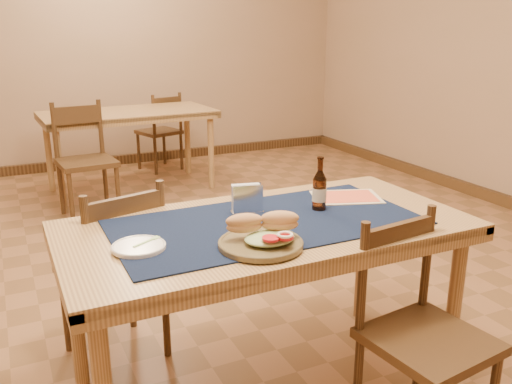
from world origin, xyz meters
name	(u,v)px	position (x,y,z in m)	size (l,w,h in m)	color
room	(194,46)	(0.00, 0.00, 1.40)	(6.04, 7.04, 2.84)	#91623F
main_table	(267,242)	(0.00, -0.80, 0.67)	(1.60, 0.80, 0.75)	tan
placemat	(267,222)	(0.00, -0.80, 0.75)	(1.20, 0.60, 0.01)	#0F1A38
baseboard	(202,296)	(0.00, 0.00, 0.05)	(6.00, 7.00, 0.10)	#4D341B
back_table	(128,120)	(0.18, 2.42, 0.67)	(1.58, 0.84, 0.75)	tan
chair_main_far	(115,269)	(-0.52, -0.31, 0.45)	(0.48, 0.48, 0.86)	#4D341B
chair_main_near	(420,331)	(0.37, -1.30, 0.44)	(0.44, 0.44, 0.85)	#4D341B
chair_back_near	(85,158)	(-0.32, 1.82, 0.48)	(0.46, 0.46, 0.92)	#4D341B
chair_back_far	(161,130)	(0.64, 3.01, 0.43)	(0.48, 0.48, 0.84)	#4D341B
sandwich_plate	(263,237)	(-0.12, -1.01, 0.79)	(0.30, 0.30, 0.11)	brown
side_plate	(139,246)	(-0.52, -0.85, 0.76)	(0.19, 0.19, 0.02)	white
fork	(148,241)	(-0.48, -0.83, 0.77)	(0.11, 0.07, 0.00)	#9FDF7A
beer_bottle	(319,190)	(0.27, -0.76, 0.84)	(0.06, 0.06, 0.22)	#3F1D0B
napkin_holder	(247,199)	(-0.02, -0.66, 0.81)	(0.14, 0.08, 0.12)	white
menu_card	(346,197)	(0.46, -0.67, 0.76)	(0.35, 0.30, 0.01)	beige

